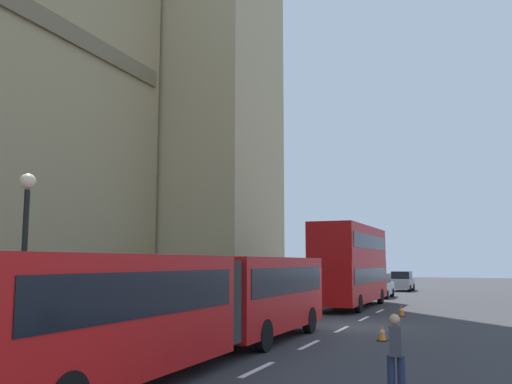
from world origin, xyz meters
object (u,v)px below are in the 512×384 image
Objects in this scene: articulated_bus at (201,297)px; traffic_cone_middle at (394,319)px; sedan_lead at (378,286)px; traffic_cone_east at (401,310)px; pedestrian_near_cones at (396,353)px; traffic_cone_west at (382,333)px; street_lamp at (24,251)px; double_decker_bus at (351,262)px; sedan_trailing at (402,281)px.

articulated_bus is 28.78× the size of traffic_cone_middle.
sedan_lead is 7.59× the size of traffic_cone_east.
traffic_cone_middle is 0.34× the size of pedestrian_near_cones.
traffic_cone_west is (-23.75, -4.20, -0.63)m from sedan_lead.
articulated_bus is at bearing -64.79° from street_lamp.
double_decker_bus is 22.21m from street_lamp.
sedan_lead is (9.98, 0.11, -1.80)m from double_decker_bus.
street_lamp is 10.49m from pedestrian_near_cones.
double_decker_bus reaches higher than sedan_trailing.
sedan_lead is at bearing -7.88° from street_lamp.
articulated_bus is 40.44m from sedan_trailing.
pedestrian_near_cones is (-8.29, -1.67, 0.63)m from traffic_cone_west.
street_lamp is (-12.73, 8.31, 2.77)m from traffic_cone_middle.
traffic_cone_west is at bearing -176.49° from traffic_cone_east.
street_lamp reaches higher than sedan_lead.
articulated_bus is 11.36m from traffic_cone_middle.
sedan_trailing reaches higher than traffic_cone_middle.
traffic_cone_east is at bearing 3.51° from traffic_cone_west.
traffic_cone_west and traffic_cone_east have the same top height.
traffic_cone_east is (-4.39, -3.52, -2.43)m from double_decker_bus.
traffic_cone_middle is at bearing 8.52° from pedestrian_near_cones.
articulated_bus is at bearing 167.01° from traffic_cone_east.
traffic_cone_west is 1.00× the size of traffic_cone_middle.
traffic_cone_middle is 13.21m from pedestrian_near_cones.
traffic_cone_middle is (10.61, -3.80, -1.46)m from articulated_bus.
sedan_trailing is 7.59× the size of traffic_cone_west.
pedestrian_near_cones is (-32.04, -5.87, -0.00)m from sedan_lead.
articulated_bus is 5.15m from street_lamp.
pedestrian_near_cones is (-2.44, -5.76, -0.83)m from articulated_bus.
sedan_trailing is at bearing -6.42° from street_lamp.
articulated_bus is 3.17× the size of street_lamp.
traffic_cone_middle and traffic_cone_east have the same top height.
sedan_trailing is at bearing -2.11° from sedan_lead.
articulated_bus is at bearing 179.60° from sedan_trailing.
sedan_lead is 2.60× the size of pedestrian_near_cones.
street_lamp reaches higher than traffic_cone_middle.
articulated_bus is 15.70m from traffic_cone_east.
double_decker_bus reaches higher than articulated_bus.
pedestrian_near_cones is at bearing -91.77° from street_lamp.
street_lamp is at bearing 173.58° from sedan_trailing.
sedan_lead is at bearing 10.39° from pedestrian_near_cones.
traffic_cone_west is 4.76m from traffic_cone_middle.
sedan_lead reaches higher than pedestrian_near_cones.
pedestrian_near_cones reaches higher than traffic_cone_west.
double_decker_bus is 14.57m from traffic_cone_west.
traffic_cone_middle is (-29.82, -3.52, -0.63)m from sedan_trailing.
pedestrian_near_cones is (-13.05, -1.95, 0.63)m from traffic_cone_middle.
sedan_trailing is 2.60× the size of pedestrian_near_cones.
sedan_lead is at bearing 0.64° from double_decker_bus.
street_lamp is (-31.72, 4.39, 2.14)m from sedan_lead.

